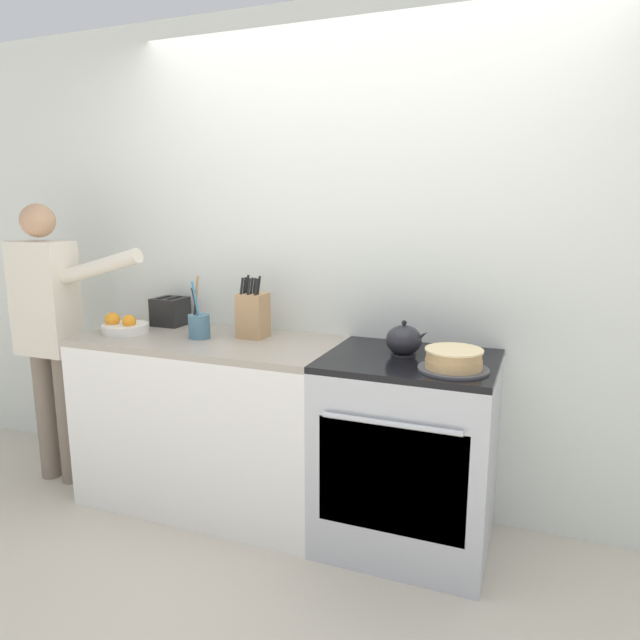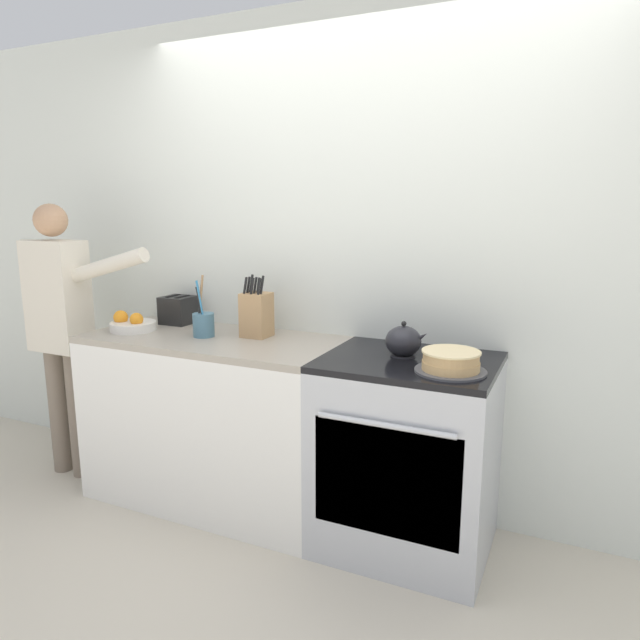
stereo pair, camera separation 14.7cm
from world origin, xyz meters
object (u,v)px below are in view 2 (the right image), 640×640
at_px(fruit_bowl, 132,324).
at_px(person_baker, 61,318).
at_px(layer_cake, 451,362).
at_px(knife_block, 256,314).
at_px(stove_range, 406,454).
at_px(tea_kettle, 404,341).
at_px(utensil_crock, 203,323).
at_px(toaster, 178,310).

distance_m(fruit_bowl, person_baker, 0.49).
relative_size(layer_cake, knife_block, 0.91).
height_order(layer_cake, fruit_bowl, fruit_bowl).
xyz_separation_m(knife_block, person_baker, (-1.19, -0.22, -0.08)).
bearing_deg(stove_range, knife_block, 173.00).
bearing_deg(knife_block, stove_range, -7.00).
xyz_separation_m(layer_cake, person_baker, (-2.27, 0.01, -0.00)).
xyz_separation_m(tea_kettle, utensil_crock, (-1.08, -0.06, 0.00)).
bearing_deg(fruit_bowl, utensil_crock, 5.80).
bearing_deg(layer_cake, utensil_crock, 175.25).
xyz_separation_m(stove_range, fruit_bowl, (-1.57, -0.06, 0.50)).
height_order(tea_kettle, knife_block, knife_block).
bearing_deg(tea_kettle, person_baker, -175.50).
bearing_deg(fruit_bowl, knife_block, 13.29).
bearing_deg(stove_range, toaster, 171.89).
bearing_deg(toaster, utensil_crock, -33.09).
height_order(layer_cake, toaster, toaster).
height_order(stove_range, toaster, toaster).
relative_size(utensil_crock, person_baker, 0.20).
height_order(utensil_crock, person_baker, person_baker).
distance_m(stove_range, utensil_crock, 1.24).
relative_size(utensil_crock, fruit_bowl, 1.31).
xyz_separation_m(tea_kettle, person_baker, (-2.01, -0.16, -0.03)).
bearing_deg(fruit_bowl, person_baker, -173.51).
xyz_separation_m(knife_block, fruit_bowl, (-0.70, -0.17, -0.09)).
xyz_separation_m(stove_range, utensil_crock, (-1.12, -0.01, 0.53)).
distance_m(stove_range, fruit_bowl, 1.65).
xyz_separation_m(toaster, person_baker, (-0.59, -0.32, -0.04)).
xyz_separation_m(layer_cake, utensil_crock, (-1.33, 0.11, 0.03)).
bearing_deg(toaster, knife_block, -9.70).
xyz_separation_m(stove_range, person_baker, (-2.05, -0.12, 0.50)).
bearing_deg(tea_kettle, stove_range, -46.48).
distance_m(fruit_bowl, toaster, 0.29).
bearing_deg(layer_cake, toaster, 168.73).
bearing_deg(layer_cake, knife_block, 167.86).
bearing_deg(knife_block, fruit_bowl, -166.71).
relative_size(knife_block, fruit_bowl, 1.32).
distance_m(utensil_crock, toaster, 0.41).
bearing_deg(utensil_crock, layer_cake, -4.75).
xyz_separation_m(fruit_bowl, person_baker, (-0.49, -0.06, 0.01)).
bearing_deg(knife_block, person_baker, -169.45).
height_order(toaster, person_baker, person_baker).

